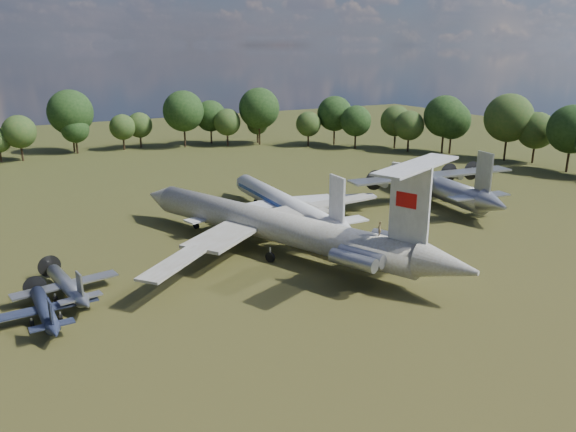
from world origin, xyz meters
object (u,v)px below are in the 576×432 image
il62_airliner (274,231)px  an12_transport (435,189)px  small_prop_northwest (67,288)px  small_prop_west (45,312)px  person_on_il62 (379,228)px  tu104_jet (285,208)px

il62_airliner → an12_transport: (37.29, 8.95, -0.49)m
small_prop_northwest → small_prop_west: bearing=-128.3°
il62_airliner → an12_transport: size_ratio=1.61×
il62_airliner → small_prop_northwest: size_ratio=3.76×
an12_transport → small_prop_west: bearing=-159.8°
small_prop_northwest → person_on_il62: bearing=-29.9°
il62_airliner → small_prop_northwest: 27.26m
small_prop_west → il62_airliner: bearing=10.6°
il62_airliner → tu104_jet: il62_airliner is taller
tu104_jet → an12_transport: size_ratio=1.21×
an12_transport → small_prop_northwest: size_ratio=2.33×
small_prop_west → person_on_il62: person_on_il62 is taller
small_prop_northwest → tu104_jet: bearing=12.5°
tu104_jet → person_on_il62: size_ratio=26.34×
il62_airliner → small_prop_northwest: il62_airliner is taller
tu104_jet → small_prop_northwest: 37.56m
person_on_il62 → il62_airliner: bearing=-113.1°
tu104_jet → an12_transport: 29.53m
tu104_jet → an12_transport: bearing=-3.9°
tu104_jet → small_prop_west: (-37.84, -18.70, -1.16)m
small_prop_west → small_prop_northwest: small_prop_northwest is taller
il62_airliner → small_prop_west: size_ratio=4.06×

